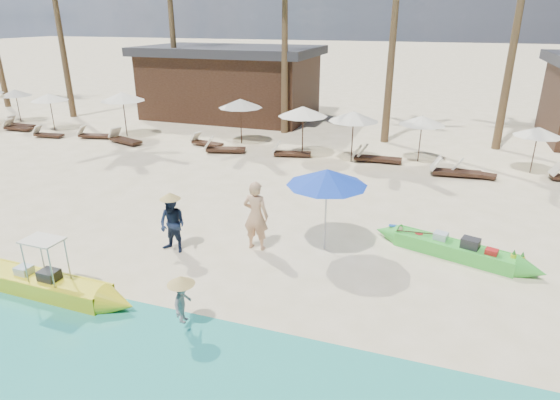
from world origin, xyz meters
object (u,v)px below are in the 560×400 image
(yellow_canoe, at_px, (44,284))
(blue_umbrella, at_px, (327,177))
(green_canoe, at_px, (454,249))
(tourist, at_px, (256,216))

(yellow_canoe, height_order, blue_umbrella, blue_umbrella)
(green_canoe, relative_size, yellow_canoe, 0.89)
(yellow_canoe, relative_size, tourist, 2.80)
(yellow_canoe, bearing_deg, tourist, 45.64)
(green_canoe, height_order, yellow_canoe, yellow_canoe)
(green_canoe, xyz_separation_m, yellow_canoe, (-8.94, -4.98, 0.02))
(blue_umbrella, bearing_deg, tourist, -162.10)
(tourist, bearing_deg, yellow_canoe, 45.46)
(green_canoe, bearing_deg, yellow_canoe, -134.18)
(yellow_canoe, bearing_deg, blue_umbrella, 38.79)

